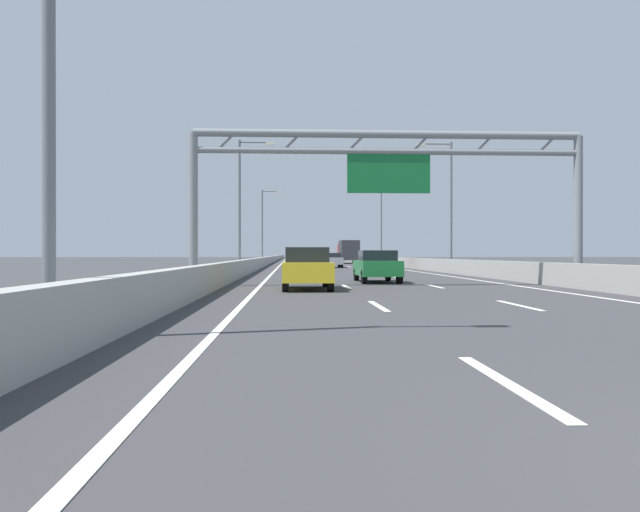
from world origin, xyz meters
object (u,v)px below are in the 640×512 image
Objects in this scene: streetlamp_right_far at (379,222)px; red_car at (380,260)px; streetlamp_left_mid at (243,197)px; silver_car at (333,260)px; streetlamp_right_mid at (448,198)px; sign_gantry at (389,168)px; box_truck at (348,251)px; green_car at (377,266)px; streetlamp_left_far at (264,222)px; yellow_car at (307,268)px.

red_car is at bearing -98.33° from streetlamp_right_far.
streetlamp_left_mid is 2.19× the size of silver_car.
streetlamp_right_mid is 16.21m from silver_car.
sign_gantry is 1.71× the size of streetlamp_right_far.
streetlamp_right_far reaches higher than box_truck.
green_car is at bearing -98.80° from red_car.
streetlamp_right_far reaches higher than sign_gantry.
box_truck is (3.71, 56.08, -3.14)m from sign_gantry.
red_car is at bearing 111.36° from streetlamp_right_mid.
streetlamp_left_far is 2.26× the size of green_car.
green_car is 0.55× the size of box_truck.
silver_car is (-0.04, 32.59, -4.11)m from sign_gantry.
sign_gantry is at bearing -89.93° from silver_car.
streetlamp_left_far reaches higher than sign_gantry.
streetlamp_right_mid is 1.00× the size of streetlamp_right_far.
streetlamp_left_far is at bearing 110.04° from silver_car.
box_truck is at bearing 80.94° from silver_car.
yellow_car is 0.98× the size of green_car.
box_truck is (11.17, 37.09, -3.70)m from streetlamp_left_mid.
box_truck is (7.11, 58.16, 0.90)m from yellow_car.
streetlamp_left_far is 2.19× the size of silver_car.
streetlamp_right_far is at bearing 78.82° from yellow_car.
streetlamp_right_far is 2.17× the size of red_car.
green_car is 29.33m from silver_car.
streetlamp_right_mid is 1.00× the size of streetlamp_left_far.
streetlamp_right_far is (14.93, 0.00, 0.00)m from streetlamp_left_far.
streetlamp_left_mid and streetlamp_right_mid have the same top height.
red_car is at bearing -89.71° from box_truck.
red_car reaches higher than green_car.
red_car reaches higher than yellow_car.
silver_car is at bearing -99.06° from box_truck.
streetlamp_left_mid is 21.95m from yellow_car.
streetlamp_right_mid is 10.94m from red_car.
yellow_car is at bearing -85.78° from streetlamp_left_far.
sign_gantry is at bearing -93.78° from box_truck.
yellow_car reaches higher than green_car.
yellow_car is (-10.87, -21.07, -4.61)m from streetlamp_right_mid.
silver_car is (7.43, 13.59, -4.67)m from streetlamp_left_mid.
streetlamp_right_far reaches higher than green_car.
streetlamp_left_far is 50.46m from green_car.
sign_gantry is at bearing -111.46° from streetlamp_right_mid.
streetlamp_left_mid is at bearing -140.74° from red_car.
streetlamp_left_mid is 18.02m from green_car.
sign_gantry is 1.71× the size of streetlamp_right_mid.
streetlamp_right_mid is at bearing 68.54° from sign_gantry.
red_car is at bearing 39.26° from streetlamp_left_mid.
streetlamp_right_far is at bearing 66.26° from streetlamp_left_mid.
green_car is (3.39, 5.33, -0.03)m from yellow_car.
green_car is at bearing -94.04° from box_truck.
streetlamp_left_mid is at bearing -90.00° from streetlamp_left_far.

